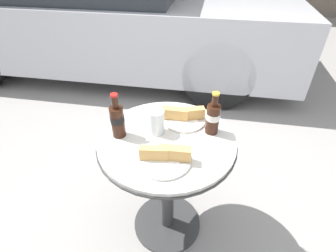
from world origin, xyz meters
The scene contains 8 objects.
ground_plane centered at (0.00, 0.00, 0.00)m, with size 30.00×30.00×0.00m, color gray.
bistro_table centered at (0.00, 0.00, 0.52)m, with size 0.68×0.68×0.72m.
cola_bottle_left centered at (-0.23, -0.01, 0.81)m, with size 0.07×0.07×0.23m.
cola_bottle_right centered at (0.21, 0.09, 0.81)m, with size 0.07×0.07×0.22m.
drinking_glass centered at (-0.06, 0.04, 0.77)m, with size 0.08×0.08×0.12m.
lunch_plate_near centered at (0.02, -0.15, 0.74)m, with size 0.25×0.25×0.07m.
lunch_plate_far centered at (0.06, 0.16, 0.74)m, with size 0.23×0.23×0.07m.
parked_car centered at (-1.16, 2.24, 0.66)m, with size 4.44×1.68×1.37m.
Camera 1 is at (0.17, -0.96, 1.53)m, focal length 28.00 mm.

